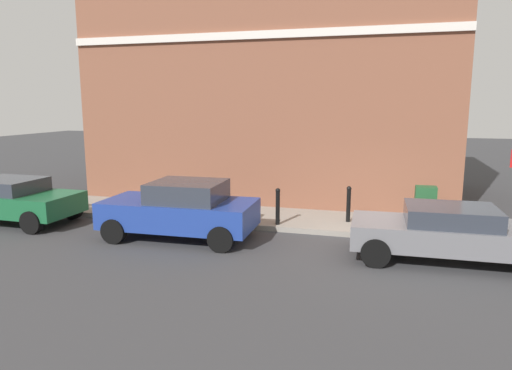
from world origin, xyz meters
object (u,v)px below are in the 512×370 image
at_px(utility_cabinet, 425,209).
at_px(bollard_far_kerb, 278,205).
at_px(car_green, 8,199).
at_px(car_blue, 181,209).
at_px(car_grey, 449,232).
at_px(bollard_near_cabinet, 349,203).

xyz_separation_m(utility_cabinet, bollard_far_kerb, (-0.75, 3.94, 0.02)).
bearing_deg(car_green, car_blue, 179.50).
relative_size(car_green, utility_cabinet, 3.71).
xyz_separation_m(car_blue, bollard_far_kerb, (1.49, -2.25, -0.08)).
xyz_separation_m(car_grey, bollard_far_kerb, (1.53, 4.27, 0.03)).
relative_size(car_green, bollard_far_kerb, 4.11).
bearing_deg(car_blue, bollard_far_kerb, -148.11).
height_order(car_grey, bollard_far_kerb, car_grey).
relative_size(car_blue, bollard_far_kerb, 3.85).
height_order(car_green, utility_cabinet, car_green).
bearing_deg(car_green, utility_cabinet, -169.15).
relative_size(car_green, bollard_near_cabinet, 4.11).
xyz_separation_m(car_blue, bollard_near_cabinet, (2.34, -4.13, -0.08)).
height_order(car_green, bollard_near_cabinet, car_green).
distance_m(bollard_near_cabinet, bollard_far_kerb, 2.06).
height_order(utility_cabinet, bollard_near_cabinet, utility_cabinet).
relative_size(car_grey, utility_cabinet, 3.70).
bearing_deg(utility_cabinet, bollard_far_kerb, 100.77).
height_order(utility_cabinet, bollard_far_kerb, utility_cabinet).
xyz_separation_m(bollard_near_cabinet, bollard_far_kerb, (-0.85, 1.88, 0.00)).
bearing_deg(car_blue, car_grey, 177.98).
bearing_deg(car_grey, bollard_far_kerb, -21.10).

